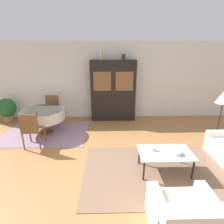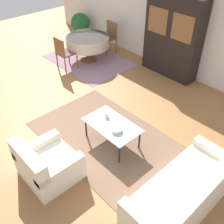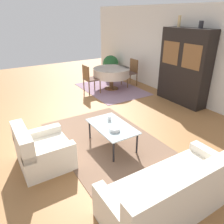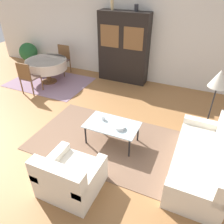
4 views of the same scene
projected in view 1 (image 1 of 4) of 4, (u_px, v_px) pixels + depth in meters
name	position (u px, v px, depth m)	size (l,w,h in m)	color
ground_plane	(103.00, 184.00, 3.30)	(14.00, 14.00, 0.00)	#9E6B3D
wall_back	(105.00, 81.00, 6.27)	(10.00, 0.06, 2.70)	silver
area_rug	(158.00, 171.00, 3.63)	(3.09, 1.93, 0.01)	brown
dining_rug	(46.00, 133.00, 5.34)	(2.47, 1.75, 0.01)	gray
armchair	(187.00, 221.00, 2.27)	(0.89, 0.84, 0.77)	silver
coffee_table	(165.00, 154.00, 3.52)	(1.07, 0.64, 0.45)	black
display_cabinet	(113.00, 91.00, 6.13)	(1.54, 0.44, 2.10)	black
dining_table	(43.00, 115.00, 5.16)	(1.25, 1.25, 0.73)	brown
dining_chair_near	(32.00, 128.00, 4.38)	(0.44, 0.44, 0.94)	brown
dining_chair_far	(52.00, 108.00, 5.97)	(0.44, 0.44, 0.94)	brown
floor_lamp	(224.00, 99.00, 4.35)	(0.37, 0.37, 1.48)	black
cup	(153.00, 148.00, 3.55)	(0.08, 0.08, 0.10)	white
bowl	(176.00, 152.00, 3.44)	(0.20, 0.20, 0.07)	white
vase_tall	(101.00, 55.00, 5.72)	(0.08, 0.08, 0.30)	tan
vase_short	(123.00, 57.00, 5.76)	(0.11, 0.11, 0.19)	#232328
potted_plant	(6.00, 109.00, 6.06)	(0.65, 0.65, 0.83)	#93664C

